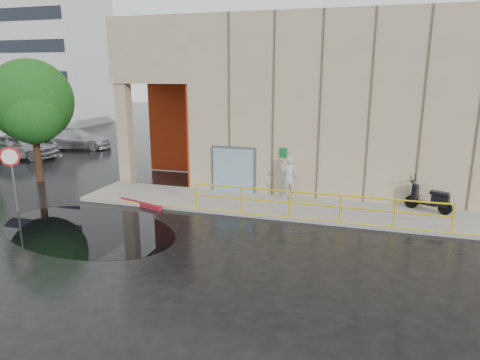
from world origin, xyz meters
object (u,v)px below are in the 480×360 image
Objects in this scene: red_curb at (140,204)px; stop_sign at (11,165)px; scooter at (430,192)px; car_a at (21,146)px; car_c at (75,139)px; person at (289,178)px; tree_near at (32,104)px.

stop_sign is at bearing -154.75° from red_curb.
car_a is at bearing -166.66° from scooter.
person is at bearing -132.98° from car_c.
stop_sign reaches higher than car_c.
car_c is (-23.07, 8.74, -0.22)m from scooter.
stop_sign reaches higher than person.
red_curb is 14.47m from car_a.
stop_sign is 5.35m from tree_near.
scooter is 0.30× the size of tree_near.
tree_near reaches higher than car_a.
stop_sign is 5.25m from red_curb.
person is 0.38× the size of car_c.
scooter is 11.80m from red_curb.
car_a is 0.96× the size of car_c.
stop_sign is 0.56× the size of car_a.
stop_sign is (-10.35, -4.48, 0.85)m from person.
scooter is 16.60m from stop_sign.
car_a is (-24.20, 4.72, -0.13)m from scooter.
red_curb is 8.28m from tree_near.
car_a reaches higher than scooter.
tree_near is (4.54, -8.85, 3.24)m from car_c.
red_curb is 15.95m from car_c.
person is 1.03× the size of scooter.
scooter is (5.65, -0.13, -0.15)m from person.
stop_sign is 1.12× the size of red_curb.
car_a is 8.08m from tree_near.
car_c is (-11.53, 11.00, 0.64)m from red_curb.
stop_sign is 0.43× the size of tree_near.
person is at bearing 22.02° from red_curb.
tree_near reaches higher than scooter.
tree_near is (5.66, -4.83, 3.15)m from car_a.
scooter is at bearing 0.33° from tree_near.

